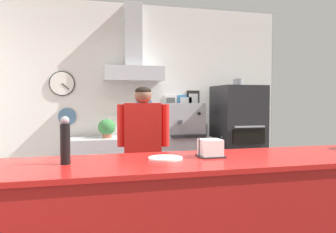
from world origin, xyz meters
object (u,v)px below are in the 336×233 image
pizza_oven (238,143)px  condiment_plate (165,158)px  shop_worker (143,157)px  espresso_machine (183,120)px  potted_thyme (157,126)px  pepper_grinder (65,141)px  potted_oregano (107,128)px  napkin_holder (210,149)px

pizza_oven → condiment_plate: bearing=-125.5°
shop_worker → espresso_machine: (0.78, 1.13, 0.31)m
potted_thyme → condiment_plate: (-0.51, -2.49, -0.02)m
pepper_grinder → condiment_plate: bearing=2.0°
shop_worker → potted_oregano: (-0.28, 1.15, 0.22)m
pizza_oven → napkin_holder: bearing=-120.3°
espresso_machine → potted_thyme: (-0.38, 0.02, -0.08)m
napkin_holder → condiment_plate: napkin_holder is taller
shop_worker → pizza_oven: bearing=-135.0°
espresso_machine → potted_thyme: espresso_machine is taller
shop_worker → condiment_plate: (-0.11, -1.34, 0.22)m
pizza_oven → napkin_holder: (-1.37, -2.34, 0.29)m
shop_worker → pepper_grinder: 1.58m
pizza_oven → pepper_grinder: 3.31m
potted_oregano → potted_thyme: size_ratio=0.95×
shop_worker → espresso_machine: size_ratio=3.01×
espresso_machine → napkin_holder: 2.53m
napkin_holder → condiment_plate: size_ratio=0.77×
pizza_oven → potted_oregano: (-1.84, 0.14, 0.24)m
shop_worker → pepper_grinder: bearing=74.5°
potted_thyme → condiment_plate: potted_thyme is taller
potted_thyme → napkin_holder: 2.49m
shop_worker → napkin_holder: shop_worker is taller
pizza_oven → espresso_machine: 0.86m
potted_thyme → potted_oregano: bearing=-180.0°
condiment_plate → espresso_machine: bearing=70.2°
pizza_oven → shop_worker: bearing=-147.2°
pizza_oven → shop_worker: size_ratio=1.11×
pizza_oven → pepper_grinder: (-2.28, -2.37, 0.37)m
potted_thyme → pepper_grinder: 2.75m
pizza_oven → pepper_grinder: bearing=-133.9°
potted_oregano → potted_thyme: 0.68m
shop_worker → potted_thyme: 1.24m
condiment_plate → pepper_grinder: bearing=-178.0°
shop_worker → napkin_holder: size_ratio=9.40×
potted_oregano → condiment_plate: bearing=-86.2°
pizza_oven → condiment_plate: pizza_oven is taller
pizza_oven → condiment_plate: 2.89m
condiment_plate → potted_oregano: bearing=93.8°
potted_oregano → pepper_grinder: pepper_grinder is taller
pepper_grinder → condiment_plate: size_ratio=1.29×
espresso_machine → potted_oregano: espresso_machine is taller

